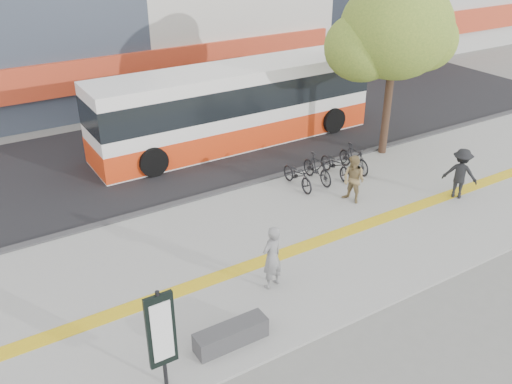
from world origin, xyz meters
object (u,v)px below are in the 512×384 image
signboard (161,332)px  street_tree (393,31)px  bus (235,108)px  seated_woman (272,257)px  pedestrian_tan (354,179)px  pedestrian_dark (460,173)px  bench (231,335)px

signboard → street_tree: size_ratio=0.35×
signboard → bus: size_ratio=0.20×
bus → seated_woman: 9.34m
street_tree → seated_woman: street_tree is taller
pedestrian_tan → pedestrian_dark: size_ratio=0.93×
bench → signboard: 1.94m
street_tree → pedestrian_tan: street_tree is taller
bus → bench: bearing=-120.3°
bench → pedestrian_tan: (6.28, 3.50, 0.53)m
seated_woman → pedestrian_tan: size_ratio=1.09×
bench → street_tree: street_tree is taller
seated_woman → pedestrian_dark: size_ratio=1.01×
bench → pedestrian_dark: pedestrian_dark is taller
seated_woman → pedestrian_dark: bearing=171.7°
bus → signboard: bearing=-126.0°
street_tree → seated_woman: bearing=-148.9°
pedestrian_tan → bus: bearing=172.0°
seated_woman → signboard: bearing=9.8°
signboard → pedestrian_tan: 8.76m
bench → pedestrian_tan: bearing=29.2°
seated_woman → pedestrian_dark: (7.50, 0.79, -0.01)m
bench → seated_woman: 2.25m
bus → pedestrian_dark: bus is taller
signboard → bus: bearing=54.0°
bench → pedestrian_tan: pedestrian_tan is taller
bench → bus: size_ratio=0.14×
bus → pedestrian_tan: size_ratio=7.33×
bus → pedestrian_tan: (0.61, -6.20, -0.61)m
pedestrian_tan → pedestrian_dark: pedestrian_dark is taller
bench → signboard: bearing=-169.2°
signboard → street_tree: 13.40m
bench → pedestrian_dark: bearing=12.2°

